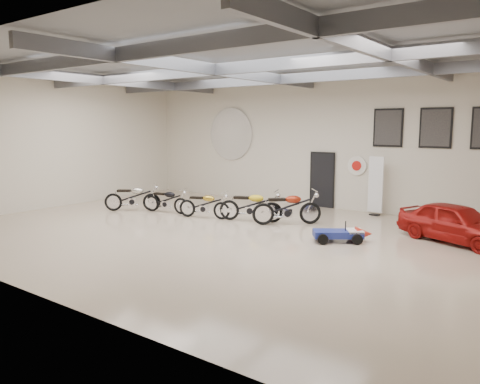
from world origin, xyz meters
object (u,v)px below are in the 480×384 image
Objects in this scene: banner_stand at (376,187)px; vintage_car at (456,223)px; go_kart at (343,231)px; motorcycle_black at (166,200)px; motorcycle_red at (287,207)px; motorcycle_silver at (132,197)px; motorcycle_gold at (204,204)px; motorcycle_yellow at (251,205)px.

banner_stand is 0.63× the size of vintage_car.
go_kart is 0.51× the size of vintage_car.
banner_stand is 1.23× the size of go_kart.
banner_stand is at bearing 63.48° from go_kart.
motorcycle_black is 4.71m from motorcycle_red.
motorcycle_silver is 1.12× the size of motorcycle_black.
vintage_car reaches higher than go_kart.
motorcycle_gold is (1.80, 0.05, 0.01)m from motorcycle_black.
go_kart is at bearing 146.79° from vintage_car.
motorcycle_red is (2.83, 0.79, 0.09)m from motorcycle_gold.
go_kart is (5.25, -0.25, -0.19)m from motorcycle_gold.
motorcycle_gold is 1.14× the size of go_kart.
motorcycle_black is at bearing 148.33° from motorcycle_red.
motorcycle_red is at bearing 0.16° from motorcycle_black.
motorcycle_black is 3.44m from motorcycle_yellow.
go_kart is (0.68, -4.24, -0.71)m from banner_stand.
motorcycle_silver is 0.64× the size of vintage_car.
banner_stand reaches higher than vintage_car.
go_kart is at bearing -32.00° from motorcycle_yellow.
banner_stand is 4.60m from motorcycle_yellow.
motorcycle_black is 0.83× the size of motorcycle_red.
banner_stand is at bearing 73.96° from vintage_car.
banner_stand is at bearing 26.26° from motorcycle_gold.
motorcycle_red is 1.34× the size of go_kart.
vintage_car is at bearing -0.53° from go_kart.
motorcycle_silver is at bearing 150.94° from motorcycle_red.
go_kart is at bearing -34.05° from motorcycle_silver.
motorcycle_gold reaches higher than go_kart.
motorcycle_black is (1.26, 0.51, -0.06)m from motorcycle_silver.
motorcycle_black is 0.87× the size of motorcycle_yellow.
motorcycle_gold is 1.68m from motorcycle_yellow.
motorcycle_yellow is 3.74m from go_kart.
motorcycle_gold reaches higher than motorcycle_black.
motorcycle_yellow is 1.27m from motorcycle_red.
vintage_car reaches higher than motorcycle_gold.
vintage_car is (7.77, 1.52, 0.06)m from motorcycle_gold.
banner_stand is 1.08× the size of motorcycle_gold.
motorcycle_red is at bearing 0.73° from motorcycle_gold.
motorcycle_silver is 3.11m from motorcycle_gold.
go_kart is at bearing -11.77° from motorcycle_black.
banner_stand reaches higher than motorcycle_yellow.
motorcycle_black is 0.57× the size of vintage_car.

